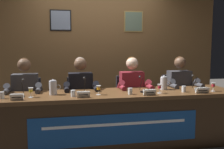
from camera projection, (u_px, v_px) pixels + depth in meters
The scene contains 29 objects.
ground_plane at pixel (112, 144), 3.55m from camera, with size 12.00×12.00×0.00m, color #4C4742.
wall_back_panelled at pixel (98, 50), 4.81m from camera, with size 4.72×0.14×2.60m.
conference_table at pixel (114, 111), 3.38m from camera, with size 3.52×0.76×0.75m.
chair_far_left at pixel (27, 109), 3.83m from camera, with size 0.44×0.45×0.89m.
panelist_far_left at pixel (25, 94), 3.60m from camera, with size 0.51×0.48×1.22m.
nameplate_far_left at pixel (17, 97), 2.97m from camera, with size 0.15×0.06×0.08m.
juice_glass_far_left at pixel (31, 91), 3.13m from camera, with size 0.06×0.06×0.12m.
water_cup_far_left at pixel (2, 96), 3.06m from camera, with size 0.06×0.06×0.08m.
microphone_far_left at pixel (22, 91), 3.19m from camera, with size 0.06×0.17×0.22m.
chair_center_left at pixel (80, 107), 3.98m from camera, with size 0.44×0.45×0.89m.
panelist_center_left at pixel (81, 92), 3.75m from camera, with size 0.51×0.48×1.22m.
nameplate_center_left at pixel (83, 95), 3.12m from camera, with size 0.16×0.06×0.08m.
juice_glass_center_left at pixel (99, 88), 3.29m from camera, with size 0.06×0.06×0.12m.
water_cup_center_left at pixel (73, 94), 3.18m from camera, with size 0.06×0.06×0.08m.
microphone_center_left at pixel (85, 88), 3.38m from camera, with size 0.06×0.17×0.22m.
chair_center_right at pixel (130, 104), 4.13m from camera, with size 0.44×0.45×0.89m.
panelist_center_right at pixel (133, 90), 3.90m from camera, with size 0.51×0.48×1.22m.
nameplate_center_right at pixel (150, 92), 3.26m from camera, with size 0.16×0.06×0.08m.
juice_glass_center_right at pixel (159, 87), 3.40m from camera, with size 0.06×0.06×0.12m.
water_cup_center_right at pixel (130, 91), 3.33m from camera, with size 0.06×0.06×0.08m.
microphone_center_right at pixel (141, 87), 3.50m from camera, with size 0.06×0.17×0.22m.
chair_far_right at pixel (175, 102), 4.28m from camera, with size 0.44×0.45×0.89m.
panelist_far_right at pixel (181, 88), 4.05m from camera, with size 0.51×0.48×1.22m.
nameplate_far_right at pixel (202, 90), 3.41m from camera, with size 0.19×0.06×0.08m.
juice_glass_far_right at pixel (213, 85), 3.55m from camera, with size 0.06×0.06×0.12m.
water_cup_far_right at pixel (184, 89), 3.50m from camera, with size 0.06×0.06×0.08m.
microphone_far_right at pixel (195, 85), 3.65m from camera, with size 0.06×0.17×0.22m.
water_pitcher_left_side at pixel (53, 88), 3.30m from camera, with size 0.15×0.10×0.21m.
water_pitcher_right_side at pixel (164, 83), 3.69m from camera, with size 0.15×0.10×0.21m.
Camera 1 is at (-0.64, -3.35, 1.40)m, focal length 40.26 mm.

